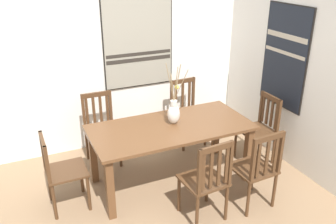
# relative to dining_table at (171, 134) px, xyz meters

# --- Properties ---
(ground_plane) EXTENTS (6.40, 6.40, 0.03)m
(ground_plane) POSITION_rel_dining_table_xyz_m (-0.19, -0.54, -0.65)
(ground_plane) COLOR #8E7051
(wall_back) EXTENTS (6.40, 0.12, 2.70)m
(wall_back) POSITION_rel_dining_table_xyz_m (-0.19, 1.32, 0.71)
(wall_back) COLOR silver
(wall_back) RESTS_ON ground_plane
(wall_side) EXTENTS (0.12, 6.40, 2.70)m
(wall_side) POSITION_rel_dining_table_xyz_m (1.67, -0.54, 0.71)
(wall_side) COLOR silver
(wall_side) RESTS_ON ground_plane
(dining_table) EXTENTS (1.88, 0.90, 0.74)m
(dining_table) POSITION_rel_dining_table_xyz_m (0.00, 0.00, 0.00)
(dining_table) COLOR brown
(dining_table) RESTS_ON ground_plane
(centerpiece_vase) EXTENTS (0.21, 0.27, 0.74)m
(centerpiece_vase) POSITION_rel_dining_table_xyz_m (0.06, 0.05, 0.26)
(centerpiece_vase) COLOR silver
(centerpiece_vase) RESTS_ON dining_table
(chair_0) EXTENTS (0.42, 0.42, 0.88)m
(chair_0) POSITION_rel_dining_table_xyz_m (-1.28, 0.02, -0.17)
(chair_0) COLOR #4C301C
(chair_0) RESTS_ON ground_plane
(chair_1) EXTENTS (0.44, 0.44, 0.94)m
(chair_1) POSITION_rel_dining_table_xyz_m (0.63, -0.82, -0.16)
(chair_1) COLOR #4C301C
(chair_1) RESTS_ON ground_plane
(chair_2) EXTENTS (0.43, 0.43, 0.94)m
(chair_2) POSITION_rel_dining_table_xyz_m (-0.64, 0.80, -0.15)
(chair_2) COLOR #4C301C
(chair_2) RESTS_ON ground_plane
(chair_3) EXTENTS (0.44, 0.44, 0.94)m
(chair_3) POSITION_rel_dining_table_xyz_m (0.64, 0.84, -0.16)
(chair_3) COLOR #4C301C
(chair_3) RESTS_ON ground_plane
(chair_4) EXTENTS (0.45, 0.45, 0.95)m
(chair_4) POSITION_rel_dining_table_xyz_m (0.03, -0.79, -0.15)
(chair_4) COLOR #4C301C
(chair_4) RESTS_ON ground_plane
(chair_5) EXTENTS (0.43, 0.43, 0.91)m
(chair_5) POSITION_rel_dining_table_xyz_m (1.29, -0.02, -0.16)
(chair_5) COLOR #4C301C
(chair_5) RESTS_ON ground_plane
(painting_on_back_wall) EXTENTS (1.01, 0.05, 1.35)m
(painting_on_back_wall) POSITION_rel_dining_table_xyz_m (0.07, 1.25, 0.87)
(painting_on_back_wall) COLOR black
(painting_on_side_wall) EXTENTS (0.05, 0.77, 1.30)m
(painting_on_side_wall) POSITION_rel_dining_table_xyz_m (1.60, 0.02, 0.75)
(painting_on_side_wall) COLOR black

